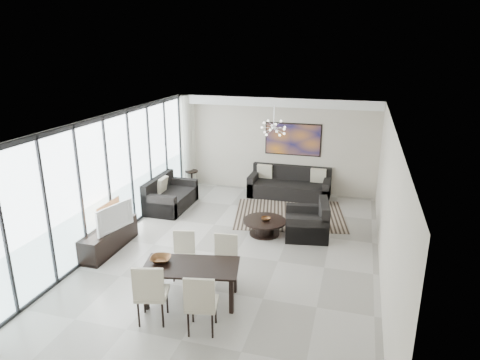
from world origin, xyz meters
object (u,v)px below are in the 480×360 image
(coffee_table, at_px, (264,226))
(tv_console, at_px, (109,238))
(sofa_main, at_px, (290,187))
(dining_table, at_px, (191,270))
(television, at_px, (112,217))

(coffee_table, distance_m, tv_console, 3.58)
(coffee_table, relative_size, sofa_main, 0.44)
(coffee_table, relative_size, dining_table, 0.58)
(coffee_table, bearing_deg, dining_table, -101.59)
(sofa_main, height_order, television, television)
(coffee_table, height_order, dining_table, dining_table)
(tv_console, xyz_separation_m, dining_table, (2.51, -1.34, 0.33))
(television, bearing_deg, coffee_table, -44.83)
(television, bearing_deg, sofa_main, -19.57)
(television, bearing_deg, dining_table, -104.27)
(coffee_table, bearing_deg, tv_console, -151.36)
(coffee_table, xyz_separation_m, dining_table, (-0.63, -3.06, 0.40))
(tv_console, height_order, television, television)
(sofa_main, relative_size, television, 2.38)
(coffee_table, distance_m, sofa_main, 2.83)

